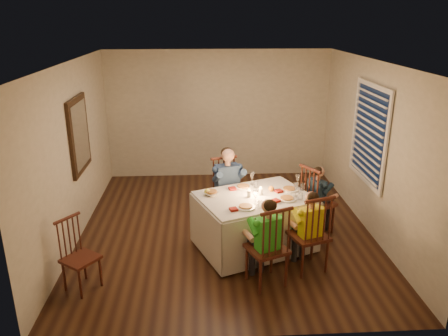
{
  "coord_description": "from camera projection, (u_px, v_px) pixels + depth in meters",
  "views": [
    {
      "loc": [
        -0.38,
        -6.25,
        3.23
      ],
      "look_at": [
        -0.01,
        0.15,
        0.97
      ],
      "focal_mm": 35.0,
      "sensor_mm": 36.0,
      "label": 1
    }
  ],
  "objects": [
    {
      "name": "wall_back",
      "position": [
        218.0,
        115.0,
        8.9
      ],
      "size": [
        4.5,
        0.02,
        2.6
      ],
      "primitive_type": "cube",
      "color": "beige",
      "rests_on": "ground"
    },
    {
      "name": "chair_adult",
      "position": [
        228.0,
        224.0,
        7.11
      ],
      "size": [
        0.56,
        0.54,
        1.11
      ],
      "primitive_type": null,
      "rotation": [
        0.0,
        0.0,
        0.28
      ],
      "color": "#35180E",
      "rests_on": "ground"
    },
    {
      "name": "ground",
      "position": [
        225.0,
        228.0,
        6.98
      ],
      "size": [
        5.0,
        5.0,
        0.0
      ],
      "primitive_type": "plane",
      "color": "black",
      "rests_on": "ground"
    },
    {
      "name": "candle_right",
      "position": [
        261.0,
        192.0,
        6.17
      ],
      "size": [
        0.06,
        0.06,
        0.1
      ],
      "primitive_type": "cylinder",
      "color": "white",
      "rests_on": "dining_table"
    },
    {
      "name": "serving_bowl",
      "position": [
        211.0,
        193.0,
        6.17
      ],
      "size": [
        0.28,
        0.28,
        0.05
      ],
      "primitive_type": "imported",
      "rotation": [
        0.0,
        0.0,
        0.77
      ],
      "color": "white",
      "rests_on": "dining_table"
    },
    {
      "name": "chair_extra",
      "position": [
        84.0,
        288.0,
        5.45
      ],
      "size": [
        0.53,
        0.53,
        0.94
      ],
      "primitive_type": null,
      "rotation": [
        0.0,
        0.0,
        0.93
      ],
      "color": "#35180E",
      "rests_on": "ground"
    },
    {
      "name": "setting_teal",
      "position": [
        289.0,
        189.0,
        6.36
      ],
      "size": [
        0.34,
        0.34,
        0.02
      ],
      "primitive_type": "cylinder",
      "rotation": [
        0.0,
        0.0,
        0.38
      ],
      "color": "white",
      "rests_on": "dining_table"
    },
    {
      "name": "chair_near_left",
      "position": [
        266.0,
        283.0,
        5.56
      ],
      "size": [
        0.58,
        0.57,
        1.11
      ],
      "primitive_type": null,
      "rotation": [
        0.0,
        0.0,
        3.53
      ],
      "color": "#35180E",
      "rests_on": "ground"
    },
    {
      "name": "chair_end",
      "position": [
        315.0,
        231.0,
        6.88
      ],
      "size": [
        0.6,
        0.61,
        1.11
      ],
      "primitive_type": null,
      "rotation": [
        0.0,
        0.0,
        2.08
      ],
      "color": "#35180E",
      "rests_on": "ground"
    },
    {
      "name": "wall_right",
      "position": [
        372.0,
        148.0,
        6.66
      ],
      "size": [
        0.02,
        5.0,
        2.6
      ],
      "primitive_type": "cube",
      "color": "beige",
      "rests_on": "ground"
    },
    {
      "name": "child_teal",
      "position": [
        315.0,
        231.0,
        6.88
      ],
      "size": [
        0.47,
        0.48,
        1.08
      ],
      "primitive_type": null,
      "rotation": [
        0.0,
        0.0,
        2.08
      ],
      "color": "#1A2D42",
      "rests_on": "ground"
    },
    {
      "name": "child_yellow",
      "position": [
        306.0,
        268.0,
        5.88
      ],
      "size": [
        0.47,
        0.45,
        1.12
      ],
      "primitive_type": null,
      "rotation": [
        0.0,
        0.0,
        3.46
      ],
      "color": "yellow",
      "rests_on": "ground"
    },
    {
      "name": "ceiling",
      "position": [
        226.0,
        62.0,
        6.11
      ],
      "size": [
        5.0,
        5.0,
        0.0
      ],
      "primitive_type": "plane",
      "color": "white",
      "rests_on": "wall_back"
    },
    {
      "name": "child_green",
      "position": [
        266.0,
        283.0,
        5.56
      ],
      "size": [
        0.52,
        0.5,
        1.16
      ],
      "primitive_type": null,
      "rotation": [
        0.0,
        0.0,
        3.53
      ],
      "color": "green",
      "rests_on": "ground"
    },
    {
      "name": "squash",
      "position": [
        207.0,
        192.0,
        6.18
      ],
      "size": [
        0.09,
        0.09,
        0.09
      ],
      "primitive_type": "sphere",
      "color": "#F4EE40",
      "rests_on": "dining_table"
    },
    {
      "name": "setting_yellow",
      "position": [
        287.0,
        199.0,
        6.03
      ],
      "size": [
        0.34,
        0.34,
        0.02
      ],
      "primitive_type": "cylinder",
      "rotation": [
        0.0,
        0.0,
        0.38
      ],
      "color": "white",
      "rests_on": "dining_table"
    },
    {
      "name": "dining_table",
      "position": [
        254.0,
        211.0,
        6.23
      ],
      "size": [
        1.86,
        1.62,
        0.78
      ],
      "rotation": [
        0.0,
        0.0,
        0.38
      ],
      "color": "silver",
      "rests_on": "ground"
    },
    {
      "name": "chair_near_right",
      "position": [
        306.0,
        268.0,
        5.88
      ],
      "size": [
        0.57,
        0.55,
        1.11
      ],
      "primitive_type": null,
      "rotation": [
        0.0,
        0.0,
        3.46
      ],
      "color": "#35180E",
      "rests_on": "ground"
    },
    {
      "name": "wall_left",
      "position": [
        73.0,
        153.0,
        6.42
      ],
      "size": [
        0.02,
        5.0,
        2.6
      ],
      "primitive_type": "cube",
      "color": "beige",
      "rests_on": "ground"
    },
    {
      "name": "adult",
      "position": [
        228.0,
        224.0,
        7.11
      ],
      "size": [
        0.59,
        0.56,
        1.3
      ],
      "primitive_type": null,
      "rotation": [
        0.0,
        0.0,
        0.28
      ],
      "color": "#304C7A",
      "rests_on": "ground"
    },
    {
      "name": "setting_adult",
      "position": [
        243.0,
        187.0,
        6.45
      ],
      "size": [
        0.34,
        0.34,
        0.02
      ],
      "primitive_type": "cylinder",
      "rotation": [
        0.0,
        0.0,
        0.38
      ],
      "color": "white",
      "rests_on": "dining_table"
    },
    {
      "name": "window_blinds",
      "position": [
        368.0,
        134.0,
        6.69
      ],
      "size": [
        0.07,
        1.34,
        1.54
      ],
      "color": "black",
      "rests_on": "wall_right"
    },
    {
      "name": "orange_fruit",
      "position": [
        271.0,
        189.0,
        6.3
      ],
      "size": [
        0.08,
        0.08,
        0.08
      ],
      "primitive_type": "sphere",
      "color": "orange",
      "rests_on": "dining_table"
    },
    {
      "name": "setting_green",
      "position": [
        246.0,
        207.0,
        5.77
      ],
      "size": [
        0.34,
        0.34,
        0.02
      ],
      "primitive_type": "cylinder",
      "rotation": [
        0.0,
        0.0,
        0.38
      ],
      "color": "white",
      "rests_on": "dining_table"
    },
    {
      "name": "candle_left",
      "position": [
        249.0,
        194.0,
        6.1
      ],
      "size": [
        0.06,
        0.06,
        0.1
      ],
      "primitive_type": "cylinder",
      "color": "white",
      "rests_on": "dining_table"
    },
    {
      "name": "wall_mirror",
      "position": [
        79.0,
        135.0,
        6.64
      ],
      "size": [
        0.06,
        0.95,
        1.15
      ],
      "color": "black",
      "rests_on": "wall_left"
    }
  ]
}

